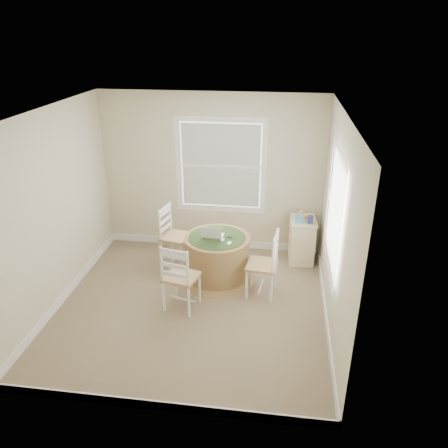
# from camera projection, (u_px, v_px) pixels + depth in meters

# --- Properties ---
(room) EXTENTS (3.64, 3.64, 2.64)m
(room) POSITION_uv_depth(u_px,v_px,m) (204.00, 215.00, 5.56)
(room) COLOR #856F54
(room) RESTS_ON ground
(round_table) EXTENTS (1.15, 1.15, 0.69)m
(round_table) POSITION_uv_depth(u_px,v_px,m) (217.00, 256.00, 6.47)
(round_table) COLOR #A27A48
(round_table) RESTS_ON ground
(chair_left) EXTENTS (0.48, 0.50, 0.95)m
(chair_left) POSITION_uv_depth(u_px,v_px,m) (176.00, 236.00, 6.84)
(chair_left) COLOR white
(chair_left) RESTS_ON ground
(chair_near) EXTENTS (0.50, 0.48, 0.95)m
(chair_near) POSITION_uv_depth(u_px,v_px,m) (181.00, 276.00, 5.76)
(chair_near) COLOR white
(chair_near) RESTS_ON ground
(chair_right) EXTENTS (0.45, 0.46, 0.95)m
(chair_right) POSITION_uv_depth(u_px,v_px,m) (262.00, 265.00, 6.04)
(chair_right) COLOR white
(chair_right) RESTS_ON ground
(laptop) EXTENTS (0.31, 0.28, 0.21)m
(laptop) POSITION_uv_depth(u_px,v_px,m) (213.00, 235.00, 6.34)
(laptop) COLOR white
(laptop) RESTS_ON round_table
(mouse) EXTENTS (0.08, 0.10, 0.03)m
(mouse) POSITION_uv_depth(u_px,v_px,m) (223.00, 240.00, 6.24)
(mouse) COLOR white
(mouse) RESTS_ON round_table
(phone) EXTENTS (0.07, 0.10, 0.02)m
(phone) POSITION_uv_depth(u_px,v_px,m) (229.00, 243.00, 6.17)
(phone) COLOR #B7BABF
(phone) RESTS_ON round_table
(keys) EXTENTS (0.07, 0.06, 0.02)m
(keys) POSITION_uv_depth(u_px,v_px,m) (229.00, 237.00, 6.33)
(keys) COLOR black
(keys) RESTS_ON round_table
(corner_chest) EXTENTS (0.44, 0.57, 0.72)m
(corner_chest) POSITION_uv_depth(u_px,v_px,m) (301.00, 240.00, 6.99)
(corner_chest) COLOR beige
(corner_chest) RESTS_ON ground
(tissue_box) EXTENTS (0.13, 0.13, 0.10)m
(tissue_box) POSITION_uv_depth(u_px,v_px,m) (300.00, 219.00, 6.74)
(tissue_box) COLOR #55A7C4
(tissue_box) RESTS_ON corner_chest
(box_yellow) EXTENTS (0.16, 0.11, 0.06)m
(box_yellow) POSITION_uv_depth(u_px,v_px,m) (308.00, 217.00, 6.87)
(box_yellow) COLOR #EFB854
(box_yellow) RESTS_ON corner_chest
(box_blue) EXTENTS (0.09, 0.09, 0.12)m
(box_blue) POSITION_uv_depth(u_px,v_px,m) (310.00, 219.00, 6.70)
(box_blue) COLOR navy
(box_blue) RESTS_ON corner_chest
(cup_cream) EXTENTS (0.07, 0.07, 0.09)m
(cup_cream) POSITION_uv_depth(u_px,v_px,m) (301.00, 214.00, 6.93)
(cup_cream) COLOR beige
(cup_cream) RESTS_ON corner_chest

